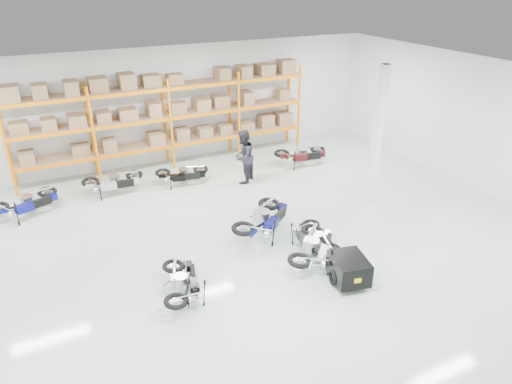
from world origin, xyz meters
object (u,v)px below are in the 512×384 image
trailer (349,269)px  moto_back_a (26,199)px  moto_black_far_left (183,279)px  moto_silver_left (315,243)px  moto_back_d (302,151)px  moto_blue_centre (264,214)px  moto_back_c (182,171)px  person_back (243,157)px  moto_touring_right (314,235)px  moto_back_b (113,178)px

trailer → moto_back_a: 10.14m
moto_black_far_left → moto_back_a: 6.83m
moto_silver_left → moto_back_d: 6.78m
moto_blue_centre → moto_silver_left: size_ratio=1.10×
trailer → moto_back_a: size_ratio=0.96×
trailer → moto_back_d: 7.72m
moto_silver_left → moto_black_far_left: 3.57m
moto_blue_centre → moto_black_far_left: size_ratio=1.24×
moto_back_d → moto_back_c: bearing=95.3°
moto_black_far_left → person_back: person_back is taller
moto_blue_centre → person_back: 3.71m
trailer → moto_back_d: bearing=79.9°
moto_back_a → moto_back_d: bearing=-111.7°
moto_silver_left → moto_back_c: size_ratio=1.11×
moto_black_far_left → moto_back_d: moto_back_d is taller
moto_black_far_left → moto_silver_left: bearing=-167.7°
moto_back_c → person_back: 2.27m
moto_blue_centre → moto_silver_left: bearing=158.3°
moto_touring_right → person_back: bearing=96.6°
moto_silver_left → moto_back_a: size_ratio=1.01×
moto_back_b → moto_black_far_left: bearing=-172.7°
moto_silver_left → moto_black_far_left: moto_silver_left is taller
moto_touring_right → moto_back_c: 6.13m
moto_blue_centre → moto_back_c: moto_blue_centre is taller
moto_blue_centre → trailer: (0.77, -3.05, -0.20)m
moto_touring_right → moto_back_a: bearing=149.4°
moto_blue_centre → moto_black_far_left: (-3.05, -1.76, -0.12)m
moto_back_b → moto_back_c: 2.40m
moto_back_b → moto_back_d: 7.25m
person_back → moto_silver_left: bearing=43.3°
moto_back_a → moto_back_c: bearing=-109.4°
moto_back_c → moto_back_d: moto_back_d is taller
moto_blue_centre → moto_touring_right: size_ratio=1.24×
moto_blue_centre → trailer: 3.15m
moto_blue_centre → moto_black_far_left: bearing=82.9°
moto_back_d → person_back: bearing=109.2°
moto_touring_right → person_back: 5.04m
moto_back_a → moto_back_d: size_ratio=0.98×
trailer → moto_silver_left: bearing=114.8°
moto_black_far_left → moto_back_c: 6.44m
moto_silver_left → moto_touring_right: moto_silver_left is taller
moto_back_c → moto_black_far_left: bearing=175.3°
moto_black_far_left → person_back: (4.01, 5.32, 0.49)m
person_back → moto_blue_centre: bearing=32.8°
moto_black_far_left → moto_back_c: (1.95, 6.14, 0.01)m
moto_back_a → moto_black_far_left: bearing=-172.8°
moto_back_b → moto_back_c: size_ratio=1.08×
moto_blue_centre → moto_black_far_left: 3.52m
moto_blue_centre → moto_touring_right: (0.77, -1.45, -0.12)m
moto_touring_right → moto_back_c: moto_back_c is taller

